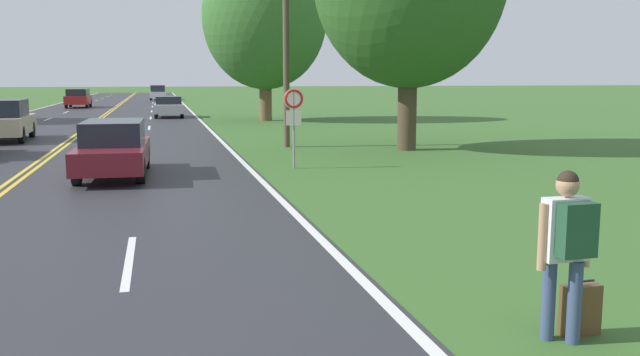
% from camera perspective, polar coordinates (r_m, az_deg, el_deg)
% --- Properties ---
extents(hitchhiker_person, '(0.60, 0.43, 1.75)m').
position_cam_1_polar(hitchhiker_person, '(7.15, 20.11, -4.85)').
color(hitchhiker_person, '#38476B').
rests_on(hitchhiker_person, ground).
extents(suitcase, '(0.42, 0.18, 0.58)m').
position_cam_1_polar(suitcase, '(7.65, 21.07, -10.31)').
color(suitcase, brown).
rests_on(suitcase, ground).
extents(traffic_sign, '(0.60, 0.10, 2.34)m').
position_cam_1_polar(traffic_sign, '(19.77, -2.22, 5.86)').
color(traffic_sign, gray).
rests_on(traffic_sign, ground).
extents(utility_pole_midground, '(1.80, 0.24, 9.97)m').
position_cam_1_polar(utility_pole_midground, '(26.11, -2.89, 13.93)').
color(utility_pole_midground, brown).
rests_on(utility_pole_midground, ground).
extents(tree_left_verge, '(7.56, 7.56, 10.62)m').
position_cam_1_polar(tree_left_verge, '(42.33, -4.68, 13.32)').
color(tree_left_verge, brown).
rests_on(tree_left_verge, ground).
extents(car_maroon_sedan_approaching, '(1.87, 4.85, 1.49)m').
position_cam_1_polar(car_maroon_sedan_approaching, '(19.15, -16.99, 2.46)').
color(car_maroon_sedan_approaching, black).
rests_on(car_maroon_sedan_approaching, ground).
extents(car_champagne_sedan_mid_far, '(2.04, 4.72, 1.74)m').
position_cam_1_polar(car_champagne_sedan_mid_far, '(31.41, -25.06, 4.44)').
color(car_champagne_sedan_mid_far, black).
rests_on(car_champagne_sedan_mid_far, ground).
extents(car_silver_sedan_receding, '(1.94, 3.95, 1.40)m').
position_cam_1_polar(car_silver_sedan_receding, '(46.57, -12.61, 5.91)').
color(car_silver_sedan_receding, black).
rests_on(car_silver_sedan_receding, ground).
extents(car_red_suv_distant, '(1.95, 4.50, 1.65)m').
position_cam_1_polar(car_red_suv_distant, '(63.78, -19.69, 6.40)').
color(car_red_suv_distant, black).
rests_on(car_red_suv_distant, ground).
extents(car_white_suv_horizon, '(1.87, 4.84, 1.74)m').
position_cam_1_polar(car_white_suv_horizon, '(82.70, -13.50, 7.03)').
color(car_white_suv_horizon, black).
rests_on(car_white_suv_horizon, ground).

